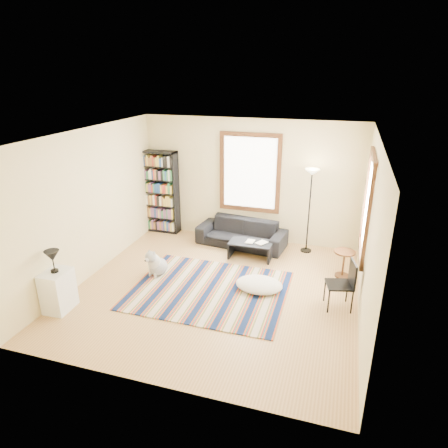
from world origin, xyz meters
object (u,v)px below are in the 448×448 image
(folding_chair, at_px, (339,285))
(dog, at_px, (158,261))
(bookshelf, at_px, (160,192))
(white_cabinet, at_px, (58,291))
(floor_lamp, at_px, (309,212))
(sofa, at_px, (242,233))
(floor_cushion, at_px, (259,285))
(side_table, at_px, (343,264))
(coffee_table, at_px, (251,250))

(folding_chair, distance_m, dog, 3.42)
(bookshelf, xyz_separation_m, white_cabinet, (-0.12, -3.70, -0.65))
(floor_lamp, bearing_deg, bookshelf, 177.28)
(bookshelf, distance_m, floor_lamp, 3.58)
(bookshelf, height_order, dog, bookshelf)
(sofa, relative_size, folding_chair, 2.32)
(floor_cushion, xyz_separation_m, folding_chair, (1.39, -0.16, 0.32))
(sofa, xyz_separation_m, dog, (-1.20, -1.84, -0.01))
(floor_cushion, bearing_deg, sofa, 114.04)
(floor_cushion, xyz_separation_m, side_table, (1.44, 0.98, 0.16))
(coffee_table, relative_size, dog, 1.62)
(sofa, xyz_separation_m, floor_lamp, (1.46, 0.10, 0.64))
(floor_cushion, relative_size, folding_chair, 1.00)
(bookshelf, bearing_deg, floor_cushion, -35.65)
(bookshelf, xyz_separation_m, folding_chair, (4.33, -2.27, -0.57))
(folding_chair, bearing_deg, coffee_table, 128.45)
(floor_lamp, distance_m, dog, 3.36)
(dog, bearing_deg, folding_chair, 11.96)
(side_table, height_order, dog, dog)
(floor_lamp, distance_m, folding_chair, 2.29)
(floor_cushion, xyz_separation_m, floor_lamp, (0.64, 1.94, 0.82))
(bookshelf, distance_m, folding_chair, 4.93)
(folding_chair, height_order, white_cabinet, folding_chair)
(white_cabinet, bearing_deg, coffee_table, 46.00)
(coffee_table, bearing_deg, dog, -140.90)
(sofa, distance_m, white_cabinet, 4.10)
(sofa, height_order, white_cabinet, white_cabinet)
(sofa, bearing_deg, dog, -116.29)
(side_table, bearing_deg, floor_cushion, -145.81)
(side_table, xyz_separation_m, dog, (-3.46, -0.98, 0.01))
(sofa, relative_size, floor_cushion, 2.32)
(floor_cushion, distance_m, side_table, 1.75)
(bookshelf, bearing_deg, coffee_table, -18.75)
(bookshelf, xyz_separation_m, side_table, (4.38, -1.13, -0.73))
(sofa, distance_m, folding_chair, 2.99)
(coffee_table, xyz_separation_m, floor_cushion, (0.47, -1.27, -0.07))
(folding_chair, bearing_deg, floor_lamp, 95.85)
(coffee_table, distance_m, folding_chair, 2.36)
(floor_lamp, bearing_deg, coffee_table, -148.65)
(white_cabinet, bearing_deg, bookshelf, 86.36)
(sofa, height_order, floor_lamp, floor_lamp)
(side_table, relative_size, dog, 0.97)
(sofa, bearing_deg, white_cabinet, -116.16)
(folding_chair, bearing_deg, dog, 163.37)
(bookshelf, xyz_separation_m, coffee_table, (2.48, -0.84, -0.82))
(sofa, relative_size, floor_lamp, 1.07)
(sofa, xyz_separation_m, bookshelf, (-2.12, 0.27, 0.71))
(floor_cushion, distance_m, white_cabinet, 3.46)
(bookshelf, bearing_deg, floor_lamp, -2.72)
(sofa, distance_m, bookshelf, 2.25)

